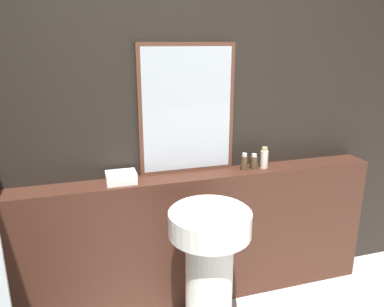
{
  "coord_description": "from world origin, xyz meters",
  "views": [
    {
      "loc": [
        -0.64,
        -0.62,
        1.75
      ],
      "look_at": [
        -0.01,
        1.44,
        1.1
      ],
      "focal_mm": 35.0,
      "sensor_mm": 36.0,
      "label": 1
    }
  ],
  "objects_px": {
    "towel_stack": "(121,177)",
    "lotion_bottle": "(264,158)",
    "conditioner_bottle": "(254,162)",
    "mirror": "(187,110)",
    "shampoo_bottle": "(244,162)",
    "pedestal_sink": "(209,266)"
  },
  "relations": [
    {
      "from": "towel_stack",
      "to": "lotion_bottle",
      "type": "distance_m",
      "value": 0.96
    },
    {
      "from": "conditioner_bottle",
      "to": "lotion_bottle",
      "type": "height_order",
      "value": "lotion_bottle"
    },
    {
      "from": "conditioner_bottle",
      "to": "lotion_bottle",
      "type": "relative_size",
      "value": 0.72
    },
    {
      "from": "mirror",
      "to": "shampoo_bottle",
      "type": "distance_m",
      "value": 0.52
    },
    {
      "from": "mirror",
      "to": "conditioner_bottle",
      "type": "bearing_deg",
      "value": -10.08
    },
    {
      "from": "conditioner_bottle",
      "to": "lotion_bottle",
      "type": "xyz_separation_m",
      "value": [
        0.08,
        0.0,
        0.02
      ]
    },
    {
      "from": "mirror",
      "to": "shampoo_bottle",
      "type": "height_order",
      "value": "mirror"
    },
    {
      "from": "towel_stack",
      "to": "shampoo_bottle",
      "type": "height_order",
      "value": "shampoo_bottle"
    },
    {
      "from": "pedestal_sink",
      "to": "conditioner_bottle",
      "type": "height_order",
      "value": "conditioner_bottle"
    },
    {
      "from": "pedestal_sink",
      "to": "mirror",
      "type": "xyz_separation_m",
      "value": [
        0.02,
        0.51,
        0.8
      ]
    },
    {
      "from": "shampoo_bottle",
      "to": "conditioner_bottle",
      "type": "relative_size",
      "value": 1.1
    },
    {
      "from": "towel_stack",
      "to": "lotion_bottle",
      "type": "xyz_separation_m",
      "value": [
        0.96,
        0.0,
        0.03
      ]
    },
    {
      "from": "mirror",
      "to": "lotion_bottle",
      "type": "relative_size",
      "value": 5.61
    },
    {
      "from": "lotion_bottle",
      "to": "mirror",
      "type": "bearing_deg",
      "value": 171.36
    },
    {
      "from": "towel_stack",
      "to": "shampoo_bottle",
      "type": "xyz_separation_m",
      "value": [
        0.81,
        0.0,
        0.02
      ]
    },
    {
      "from": "pedestal_sink",
      "to": "lotion_bottle",
      "type": "xyz_separation_m",
      "value": [
        0.54,
        0.43,
        0.46
      ]
    },
    {
      "from": "mirror",
      "to": "conditioner_bottle",
      "type": "xyz_separation_m",
      "value": [
        0.44,
        -0.08,
        -0.36
      ]
    },
    {
      "from": "pedestal_sink",
      "to": "lotion_bottle",
      "type": "bearing_deg",
      "value": 38.67
    },
    {
      "from": "shampoo_bottle",
      "to": "towel_stack",
      "type": "bearing_deg",
      "value": 180.0
    },
    {
      "from": "pedestal_sink",
      "to": "towel_stack",
      "type": "relative_size",
      "value": 4.9
    },
    {
      "from": "mirror",
      "to": "towel_stack",
      "type": "xyz_separation_m",
      "value": [
        -0.44,
        -0.08,
        -0.38
      ]
    },
    {
      "from": "mirror",
      "to": "shampoo_bottle",
      "type": "relative_size",
      "value": 7.05
    }
  ]
}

